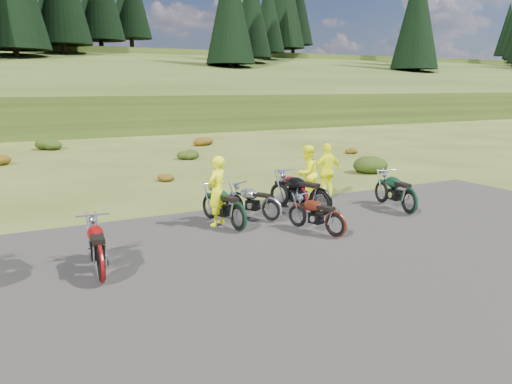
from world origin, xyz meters
TOP-DOWN VIEW (x-y plane):
  - ground at (0.00, 0.00)m, footprint 300.00×300.00m
  - gravel_pad at (0.00, -2.00)m, footprint 20.00×12.00m
  - hill_slope at (0.00, 50.00)m, footprint 300.00×45.97m
  - hill_plateau at (0.00, 110.00)m, footprint 300.00×90.00m
  - conifer_26 at (21.00, 49.00)m, footprint 6.16×6.16m
  - conifer_27 at (27.00, 55.00)m, footprint 5.72×5.72m
  - conifer_28 at (33.00, 61.00)m, footprint 5.28×5.28m
  - conifer_31 at (51.00, 48.00)m, footprint 7.04×7.04m
  - conifer_32 at (57.00, 54.00)m, footprint 6.60×6.60m
  - conifer_33 at (63.00, 60.00)m, footprint 6.16×6.16m
  - conifer_34 at (69.00, 66.00)m, footprint 5.72×5.72m
  - conifer_35 at (75.00, 72.00)m, footprint 5.28×5.28m
  - conifer_36 at (81.00, 78.00)m, footprint 7.92×7.92m
  - conifer_41 at (111.00, 77.00)m, footprint 5.72×5.72m
  - shrub_3 at (-3.30, 21.90)m, footprint 1.56×1.56m
  - shrub_4 at (-0.40, 9.20)m, footprint 0.77×0.77m
  - shrub_5 at (2.50, 14.50)m, footprint 1.03×1.03m
  - shrub_6 at (5.40, 19.80)m, footprint 1.30×1.30m
  - shrub_7 at (8.30, 7.10)m, footprint 1.56×1.56m
  - shrub_8 at (11.20, 12.40)m, footprint 0.77×0.77m
  - motorcycle_1 at (-4.63, -0.37)m, footprint 0.86×2.12m
  - motorcycle_2 at (-0.85, 1.53)m, footprint 1.01×2.21m
  - motorcycle_3 at (0.36, 1.93)m, footprint 1.45×1.99m
  - motorcycle_4 at (1.04, -0.06)m, footprint 1.12×1.95m
  - motorcycle_5 at (1.91, 1.83)m, footprint 1.47×2.43m
  - motorcycle_6 at (1.66, 2.42)m, footprint 0.96×2.19m
  - motorcycle_7 at (4.31, 0.79)m, footprint 1.05×2.26m
  - person_middle at (-1.09, 2.32)m, footprint 0.81×0.75m
  - person_right_a at (2.59, 3.58)m, footprint 1.07×0.95m
  - person_right_b at (3.36, 3.55)m, footprint 1.08×0.46m

SIDE VIEW (x-z plane):
  - ground at x=0.00m, z-range 0.00..0.00m
  - gravel_pad at x=0.00m, z-range -0.02..0.02m
  - hill_slope at x=0.00m, z-range -4.69..4.69m
  - hill_plateau at x=0.00m, z-range -4.59..4.59m
  - motorcycle_1 at x=-4.63m, z-range -0.54..0.54m
  - motorcycle_2 at x=-0.85m, z-range -0.56..0.56m
  - motorcycle_3 at x=0.36m, z-range -0.50..0.50m
  - motorcycle_4 at x=1.04m, z-range -0.49..0.49m
  - motorcycle_5 at x=1.91m, z-range -0.60..0.60m
  - motorcycle_6 at x=1.66m, z-range -0.56..0.56m
  - motorcycle_7 at x=4.31m, z-range -0.57..0.57m
  - shrub_4 at x=-0.40m, z-range 0.00..0.45m
  - shrub_8 at x=11.20m, z-range 0.00..0.45m
  - shrub_5 at x=2.50m, z-range 0.00..0.61m
  - shrub_6 at x=5.40m, z-range 0.00..0.77m
  - shrub_3 at x=-3.30m, z-range 0.00..0.92m
  - shrub_7 at x=8.30m, z-range 0.00..0.92m
  - person_right_a at x=2.59m, z-range 0.00..1.82m
  - person_right_b at x=3.36m, z-range 0.00..1.84m
  - person_middle at x=-1.09m, z-range 0.00..1.86m
  - conifer_26 at x=21.00m, z-range 5.37..21.37m
  - conifer_27 at x=27.00m, z-range 6.56..21.56m
  - conifer_31 at x=51.00m, z-range 5.18..23.18m
  - conifer_28 at x=33.00m, z-range 7.76..21.76m
  - conifer_32 at x=57.00m, z-range 6.37..23.37m
  - conifer_33 at x=63.00m, z-range 7.56..23.56m
  - conifer_34 at x=69.00m, z-range 8.76..23.76m
  - conifer_35 at x=75.00m, z-range 9.95..23.95m
  - conifer_41 at x=111.00m, z-range 10.15..25.15m
  - conifer_36 at x=81.00m, z-range 10.16..30.16m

